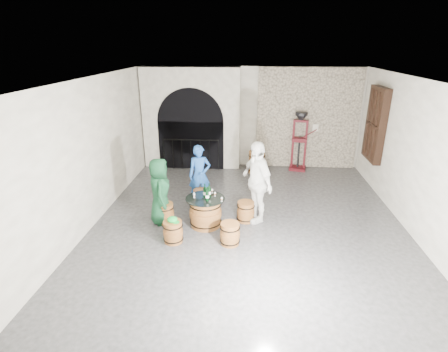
# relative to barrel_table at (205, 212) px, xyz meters

# --- Properties ---
(ground) EXTENTS (8.00, 8.00, 0.00)m
(ground) POSITION_rel_barrel_table_xyz_m (0.96, 0.30, -0.33)
(ground) COLOR #2C2C2F
(ground) RESTS_ON ground
(wall_back) EXTENTS (8.00, 0.00, 8.00)m
(wall_back) POSITION_rel_barrel_table_xyz_m (0.96, 4.30, 1.27)
(wall_back) COLOR silver
(wall_back) RESTS_ON ground
(wall_front) EXTENTS (8.00, 0.00, 8.00)m
(wall_front) POSITION_rel_barrel_table_xyz_m (0.96, -3.70, 1.27)
(wall_front) COLOR silver
(wall_front) RESTS_ON ground
(wall_left) EXTENTS (0.00, 8.00, 8.00)m
(wall_left) POSITION_rel_barrel_table_xyz_m (-2.54, 0.30, 1.27)
(wall_left) COLOR silver
(wall_left) RESTS_ON ground
(wall_right) EXTENTS (0.00, 8.00, 8.00)m
(wall_right) POSITION_rel_barrel_table_xyz_m (4.46, 0.30, 1.27)
(wall_right) COLOR silver
(wall_right) RESTS_ON ground
(ceiling) EXTENTS (8.00, 8.00, 0.00)m
(ceiling) POSITION_rel_barrel_table_xyz_m (0.96, 0.30, 2.87)
(ceiling) COLOR beige
(ceiling) RESTS_ON wall_back
(stone_facing_panel) EXTENTS (3.20, 0.12, 3.18)m
(stone_facing_panel) POSITION_rel_barrel_table_xyz_m (2.76, 4.24, 1.27)
(stone_facing_panel) COLOR #B2A58E
(stone_facing_panel) RESTS_ON ground
(arched_opening) EXTENTS (3.10, 0.60, 3.19)m
(arched_opening) POSITION_rel_barrel_table_xyz_m (-0.94, 4.04, 1.25)
(arched_opening) COLOR silver
(arched_opening) RESTS_ON ground
(shuttered_window) EXTENTS (0.23, 1.10, 2.00)m
(shuttered_window) POSITION_rel_barrel_table_xyz_m (4.34, 2.70, 1.47)
(shuttered_window) COLOR black
(shuttered_window) RESTS_ON wall_right
(barrel_table) EXTENTS (0.87, 0.87, 0.68)m
(barrel_table) POSITION_rel_barrel_table_xyz_m (0.00, 0.00, 0.00)
(barrel_table) COLOR brown
(barrel_table) RESTS_ON ground
(barrel_stool_left) EXTENTS (0.42, 0.42, 0.47)m
(barrel_stool_left) POSITION_rel_barrel_table_xyz_m (-0.94, 0.07, -0.10)
(barrel_stool_left) COLOR brown
(barrel_stool_left) RESTS_ON ground
(barrel_stool_far) EXTENTS (0.42, 0.42, 0.47)m
(barrel_stool_far) POSITION_rel_barrel_table_xyz_m (-0.22, 0.92, -0.10)
(barrel_stool_far) COLOR brown
(barrel_stool_far) RESTS_ON ground
(barrel_stool_right) EXTENTS (0.42, 0.42, 0.47)m
(barrel_stool_right) POSITION_rel_barrel_table_xyz_m (0.90, 0.29, -0.10)
(barrel_stool_right) COLOR brown
(barrel_stool_right) RESTS_ON ground
(barrel_stool_near_right) EXTENTS (0.42, 0.42, 0.47)m
(barrel_stool_near_right) POSITION_rel_barrel_table_xyz_m (0.59, -0.73, -0.10)
(barrel_stool_near_right) COLOR brown
(barrel_stool_near_right) RESTS_ON ground
(barrel_stool_near_left) EXTENTS (0.42, 0.42, 0.47)m
(barrel_stool_near_left) POSITION_rel_barrel_table_xyz_m (-0.58, -0.74, -0.10)
(barrel_stool_near_left) COLOR brown
(barrel_stool_near_left) RESTS_ON ground
(green_cap) EXTENTS (0.25, 0.20, 0.11)m
(green_cap) POSITION_rel_barrel_table_xyz_m (-0.58, -0.74, 0.18)
(green_cap) COLOR #0D992F
(green_cap) RESTS_ON barrel_stool_near_left
(person_green) EXTENTS (0.67, 0.85, 1.54)m
(person_green) POSITION_rel_barrel_table_xyz_m (-1.03, 0.08, 0.43)
(person_green) COLOR #103A21
(person_green) RESTS_ON ground
(person_blue) EXTENTS (0.63, 0.48, 1.53)m
(person_blue) POSITION_rel_barrel_table_xyz_m (-0.29, 1.18, 0.43)
(person_blue) COLOR #1C4C9C
(person_blue) RESTS_ON ground
(person_white) EXTENTS (0.97, 1.19, 1.89)m
(person_white) POSITION_rel_barrel_table_xyz_m (1.12, 0.37, 0.61)
(person_white) COLOR white
(person_white) RESTS_ON ground
(wine_bottle_left) EXTENTS (0.08, 0.08, 0.32)m
(wine_bottle_left) POSITION_rel_barrel_table_xyz_m (-0.01, 0.04, 0.47)
(wine_bottle_left) COLOR black
(wine_bottle_left) RESTS_ON barrel_table
(wine_bottle_center) EXTENTS (0.08, 0.08, 0.32)m
(wine_bottle_center) POSITION_rel_barrel_table_xyz_m (0.06, -0.13, 0.47)
(wine_bottle_center) COLOR black
(wine_bottle_center) RESTS_ON barrel_table
(wine_bottle_right) EXTENTS (0.08, 0.08, 0.32)m
(wine_bottle_right) POSITION_rel_barrel_table_xyz_m (0.08, 0.07, 0.47)
(wine_bottle_right) COLOR black
(wine_bottle_right) RESTS_ON barrel_table
(tasting_glass_a) EXTENTS (0.05, 0.05, 0.10)m
(tasting_glass_a) POSITION_rel_barrel_table_xyz_m (-0.24, -0.00, 0.39)
(tasting_glass_a) COLOR #AD5721
(tasting_glass_a) RESTS_ON barrel_table
(tasting_glass_b) EXTENTS (0.05, 0.05, 0.10)m
(tasting_glass_b) POSITION_rel_barrel_table_xyz_m (0.20, 0.13, 0.39)
(tasting_glass_b) COLOR #AD5721
(tasting_glass_b) RESTS_ON barrel_table
(tasting_glass_c) EXTENTS (0.05, 0.05, 0.10)m
(tasting_glass_c) POSITION_rel_barrel_table_xyz_m (-0.05, 0.28, 0.39)
(tasting_glass_c) COLOR #AD5721
(tasting_glass_c) RESTS_ON barrel_table
(tasting_glass_d) EXTENTS (0.05, 0.05, 0.10)m
(tasting_glass_d) POSITION_rel_barrel_table_xyz_m (0.13, 0.29, 0.39)
(tasting_glass_d) COLOR #AD5721
(tasting_glass_d) RESTS_ON barrel_table
(tasting_glass_e) EXTENTS (0.05, 0.05, 0.10)m
(tasting_glass_e) POSITION_rel_barrel_table_xyz_m (0.38, -0.14, 0.39)
(tasting_glass_e) COLOR #AD5721
(tasting_glass_e) RESTS_ON barrel_table
(tasting_glass_f) EXTENTS (0.05, 0.05, 0.10)m
(tasting_glass_f) POSITION_rel_barrel_table_xyz_m (-0.25, 0.06, 0.39)
(tasting_glass_f) COLOR #AD5721
(tasting_glass_f) RESTS_ON barrel_table
(side_barrel) EXTENTS (0.53, 0.53, 0.71)m
(side_barrel) POSITION_rel_barrel_table_xyz_m (1.17, 3.51, 0.02)
(side_barrel) COLOR brown
(side_barrel) RESTS_ON ground
(corking_press) EXTENTS (0.79, 0.50, 1.87)m
(corking_press) POSITION_rel_barrel_table_xyz_m (2.51, 3.91, 0.76)
(corking_press) COLOR #490C15
(corking_press) RESTS_ON ground
(control_box) EXTENTS (0.18, 0.10, 0.22)m
(control_box) POSITION_rel_barrel_table_xyz_m (3.01, 4.16, 1.02)
(control_box) COLOR silver
(control_box) RESTS_ON wall_back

